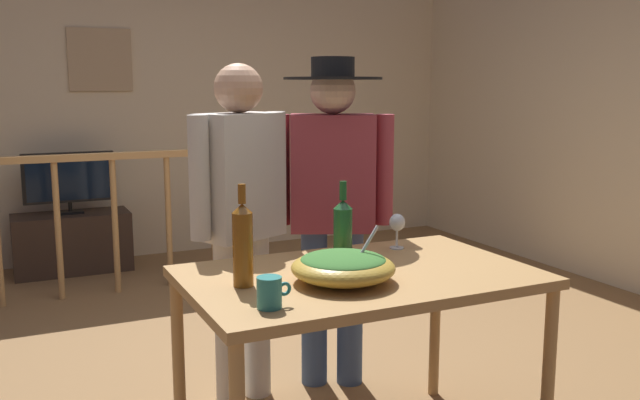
% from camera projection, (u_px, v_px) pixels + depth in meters
% --- Properties ---
extents(ground_plane, '(7.62, 7.62, 0.00)m').
position_uv_depth(ground_plane, '(297.00, 369.00, 3.69)').
color(ground_plane, olive).
extents(back_wall, '(5.64, 0.10, 2.70)m').
position_uv_depth(back_wall, '(164.00, 102.00, 6.08)').
color(back_wall, beige).
rests_on(back_wall, ground_plane).
extents(side_wall_right, '(0.10, 4.40, 2.70)m').
position_uv_depth(side_wall_right, '(580.00, 104.00, 5.44)').
color(side_wall_right, beige).
rests_on(side_wall_right, ground_plane).
extents(framed_picture, '(0.51, 0.03, 0.52)m').
position_uv_depth(framed_picture, '(100.00, 60.00, 5.74)').
color(framed_picture, tan).
extents(stair_railing, '(2.80, 0.10, 1.08)m').
position_uv_depth(stair_railing, '(89.00, 207.00, 4.88)').
color(stair_railing, '#B2844C').
rests_on(stair_railing, ground_plane).
extents(tv_console, '(0.90, 0.40, 0.48)m').
position_uv_depth(tv_console, '(72.00, 242.00, 5.59)').
color(tv_console, '#38281E').
rests_on(tv_console, ground_plane).
extents(flat_screen_tv, '(0.70, 0.12, 0.50)m').
position_uv_depth(flat_screen_tv, '(69.00, 178.00, 5.47)').
color(flat_screen_tv, black).
rests_on(flat_screen_tv, tv_console).
extents(serving_table, '(1.33, 0.84, 0.79)m').
position_uv_depth(serving_table, '(359.00, 291.00, 2.68)').
color(serving_table, '#B2844C').
rests_on(serving_table, ground_plane).
extents(salad_bowl, '(0.38, 0.38, 0.20)m').
position_uv_depth(salad_bowl, '(343.00, 266.00, 2.52)').
color(salad_bowl, gold).
rests_on(salad_bowl, serving_table).
extents(wine_glass, '(0.07, 0.07, 0.16)m').
position_uv_depth(wine_glass, '(397.00, 224.00, 3.03)').
color(wine_glass, silver).
rests_on(wine_glass, serving_table).
extents(wine_bottle_amber, '(0.07, 0.07, 0.37)m').
position_uv_depth(wine_bottle_amber, '(243.00, 244.00, 2.46)').
color(wine_bottle_amber, brown).
rests_on(wine_bottle_amber, serving_table).
extents(wine_bottle_green, '(0.08, 0.08, 0.33)m').
position_uv_depth(wine_bottle_green, '(343.00, 230.00, 2.80)').
color(wine_bottle_green, '#1E5628').
rests_on(wine_bottle_green, serving_table).
extents(mug_teal, '(0.12, 0.08, 0.10)m').
position_uv_depth(mug_teal, '(270.00, 292.00, 2.23)').
color(mug_teal, teal).
rests_on(mug_teal, serving_table).
extents(person_standing_left, '(0.53, 0.36, 1.60)m').
position_uv_depth(person_standing_left, '(241.00, 208.00, 3.18)').
color(person_standing_left, beige).
rests_on(person_standing_left, ground_plane).
extents(person_standing_right, '(0.55, 0.47, 1.63)m').
position_uv_depth(person_standing_right, '(332.00, 194.00, 3.37)').
color(person_standing_right, '#3D5684').
rests_on(person_standing_right, ground_plane).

